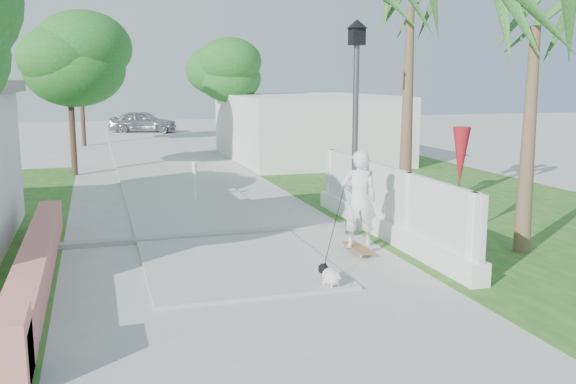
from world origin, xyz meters
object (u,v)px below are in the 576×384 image
object	(u,v)px
street_lamp	(355,119)
parked_car	(143,122)
skateboarder	(342,218)
dog	(330,276)
bollard	(195,180)
patio_umbrella	(461,157)

from	to	relation	value
street_lamp	parked_car	bearing A→B (deg)	94.89
skateboarder	parked_car	world-z (taller)	skateboarder
street_lamp	skateboarder	world-z (taller)	street_lamp
skateboarder	dog	world-z (taller)	skateboarder
bollard	skateboarder	size ratio (longest dim) A/B	0.51
patio_umbrella	dog	world-z (taller)	patio_umbrella
street_lamp	parked_car	world-z (taller)	street_lamp
street_lamp	bollard	distance (m)	5.56
bollard	patio_umbrella	bearing A→B (deg)	-50.09
skateboarder	parked_car	size ratio (longest dim) A/B	0.54
patio_umbrella	parked_car	xyz separation A→B (m)	(-4.25, 28.40, -1.01)
street_lamp	parked_car	xyz separation A→B (m)	(-2.35, 27.40, -1.75)
dog	parked_car	size ratio (longest dim) A/B	0.14
street_lamp	patio_umbrella	size ratio (longest dim) A/B	1.93
bollard	parked_car	size ratio (longest dim) A/B	0.28
street_lamp	parked_car	size ratio (longest dim) A/B	1.12
skateboarder	patio_umbrella	bearing A→B (deg)	-143.96
bollard	dog	bearing A→B (deg)	-83.13
dog	skateboarder	bearing A→B (deg)	43.98
street_lamp	patio_umbrella	bearing A→B (deg)	-27.76
bollard	patio_umbrella	size ratio (longest dim) A/B	0.47
skateboarder	dog	distance (m)	1.52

